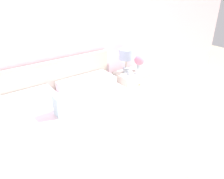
# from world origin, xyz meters

# --- Properties ---
(ground_plane) EXTENTS (12.00, 12.00, 0.00)m
(ground_plane) POSITION_xyz_m (0.00, 0.00, 0.00)
(ground_plane) COLOR #CCB28E
(wall_back) EXTENTS (8.00, 0.06, 2.60)m
(wall_back) POSITION_xyz_m (0.00, 0.07, 1.30)
(wall_back) COLOR silver
(wall_back) RESTS_ON ground_plane
(bed) EXTENTS (1.83, 2.02, 0.99)m
(bed) POSITION_xyz_m (0.00, -0.94, 0.31)
(bed) COLOR white
(bed) RESTS_ON ground_plane
(nightstand) EXTENTS (0.47, 0.41, 0.61)m
(nightstand) POSITION_xyz_m (1.26, -0.21, 0.30)
(nightstand) COLOR silver
(nightstand) RESTS_ON ground_plane
(table_lamp) EXTENTS (0.23, 0.23, 0.38)m
(table_lamp) POSITION_xyz_m (1.21, -0.15, 0.88)
(table_lamp) COLOR #A8B2BC
(table_lamp) RESTS_ON nightstand
(flower_vase) EXTENTS (0.16, 0.16, 0.25)m
(flower_vase) POSITION_xyz_m (1.44, -0.20, 0.76)
(flower_vase) COLOR silver
(flower_vase) RESTS_ON nightstand
(teacup) EXTENTS (0.11, 0.11, 0.06)m
(teacup) POSITION_xyz_m (1.32, -0.31, 0.63)
(teacup) COLOR white
(teacup) RESTS_ON nightstand
(alarm_clock) EXTENTS (0.08, 0.04, 0.07)m
(alarm_clock) POSITION_xyz_m (1.18, -0.27, 0.65)
(alarm_clock) COLOR silver
(alarm_clock) RESTS_ON nightstand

